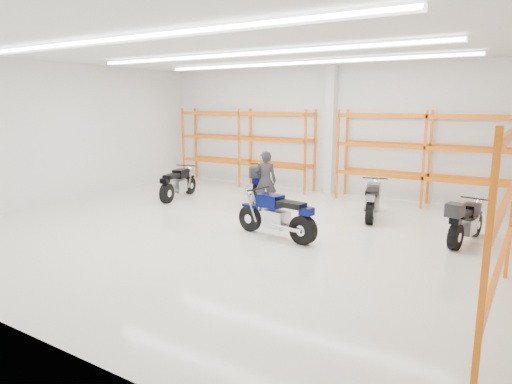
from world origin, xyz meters
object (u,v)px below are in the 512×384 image
Objects in this scene: motorcycle_back_a at (177,184)px; motorcycle_back_b at (258,183)px; standing_man at (265,181)px; motorcycle_main at (279,217)px; motorcycle_back_d at (464,223)px; motorcycle_back_c at (372,201)px; structural_column at (330,131)px.

motorcycle_back_a is 0.96× the size of motorcycle_back_b.
standing_man reaches higher than motorcycle_back_b.
motorcycle_main is 5.59m from motorcycle_back_a.
motorcycle_back_d is 1.16× the size of standing_man.
motorcycle_back_c is at bearing 67.56° from motorcycle_main.
structural_column is at bearing 102.04° from motorcycle_main.
standing_man reaches higher than motorcycle_back_a.
motorcycle_back_d is at bearing 25.81° from motorcycle_main.
motorcycle_back_a is at bearing -29.10° from standing_man.
motorcycle_back_c is at bearing -47.88° from structural_column.
structural_column is (-5.08, 4.03, 1.73)m from motorcycle_back_d.
motorcycle_back_b is (2.45, 1.25, 0.09)m from motorcycle_back_a.
standing_man reaches higher than motorcycle_main.
motorcycle_back_c is at bearing 8.18° from motorcycle_back_a.
motorcycle_back_a is 1.21× the size of standing_man.
standing_man is (-5.59, 0.46, 0.39)m from motorcycle_back_d.
motorcycle_back_c is at bearing 154.22° from motorcycle_back_d.
motorcycle_main is 1.02× the size of motorcycle_back_b.
motorcycle_back_a is at bearing -136.41° from structural_column.
motorcycle_main is 1.11× the size of motorcycle_back_d.
motorcycle_back_b is 1.27× the size of standing_man.
standing_man is (0.94, -1.10, 0.31)m from motorcycle_back_b.
standing_man is 3.85m from structural_column.
structural_column reaches higher than motorcycle_back_a.
motorcycle_main is 1.06× the size of motorcycle_back_a.
motorcycle_back_a reaches higher than motorcycle_back_c.
structural_column is at bearing 43.59° from motorcycle_back_a.
motorcycle_back_b is at bearing -81.19° from standing_man.
structural_column reaches higher than motorcycle_back_c.
motorcycle_back_b is 0.51× the size of structural_column.
motorcycle_back_b is (-2.71, 3.41, 0.06)m from motorcycle_main.
motorcycle_back_d is (2.55, -1.23, 0.02)m from motorcycle_back_c.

